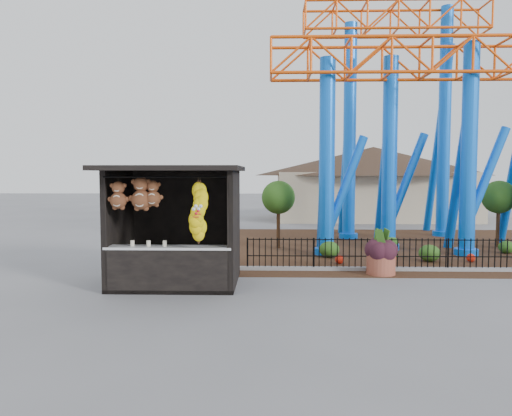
{
  "coord_description": "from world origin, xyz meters",
  "views": [
    {
      "loc": [
        -0.51,
        -11.9,
        2.94
      ],
      "look_at": [
        -0.9,
        1.5,
        2.0
      ],
      "focal_mm": 35.0,
      "sensor_mm": 36.0,
      "label": 1
    }
  ],
  "objects_px": {
    "terracotta_planter": "(381,264)",
    "potted_plant": "(387,260)",
    "prize_booth": "(175,228)",
    "roller_coaster": "(413,84)"
  },
  "relations": [
    {
      "from": "roller_coaster",
      "to": "terracotta_planter",
      "type": "xyz_separation_m",
      "value": [
        -2.42,
        -5.75,
        -6.14
      ]
    },
    {
      "from": "roller_coaster",
      "to": "terracotta_planter",
      "type": "bearing_deg",
      "value": -112.84
    },
    {
      "from": "prize_booth",
      "to": "terracotta_planter",
      "type": "bearing_deg",
      "value": 15.39
    },
    {
      "from": "prize_booth",
      "to": "roller_coaster",
      "type": "relative_size",
      "value": 0.32
    },
    {
      "from": "prize_booth",
      "to": "potted_plant",
      "type": "bearing_deg",
      "value": 16.84
    },
    {
      "from": "prize_booth",
      "to": "terracotta_planter",
      "type": "relative_size",
      "value": 4.25
    },
    {
      "from": "terracotta_planter",
      "to": "potted_plant",
      "type": "height_order",
      "value": "potted_plant"
    },
    {
      "from": "prize_booth",
      "to": "roller_coaster",
      "type": "bearing_deg",
      "value": 42.05
    },
    {
      "from": "terracotta_planter",
      "to": "prize_booth",
      "type": "bearing_deg",
      "value": -164.61
    },
    {
      "from": "roller_coaster",
      "to": "potted_plant",
      "type": "bearing_deg",
      "value": -111.71
    }
  ]
}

